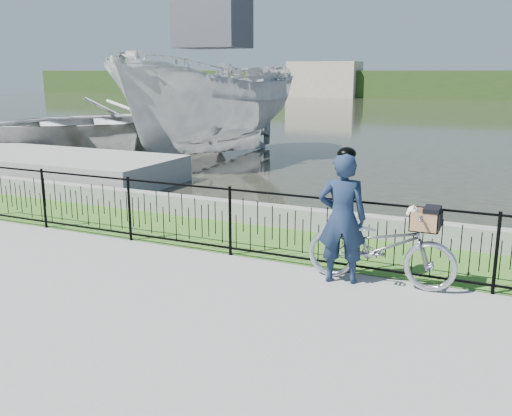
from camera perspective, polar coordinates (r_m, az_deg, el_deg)
The scene contains 12 objects.
ground at distance 7.64m, azimuth -1.41°, elevation -9.11°, with size 120.00×120.00×0.00m, color gray.
grass_strip at distance 9.90m, azimuth 5.27°, elevation -3.79°, with size 60.00×2.00×0.01m, color #3A6921.
water at distance 39.55m, azimuth 20.48°, elevation 8.43°, with size 120.00×120.00×0.00m, color #27281E.
quay_wall at distance 10.75m, azimuth 7.09°, elevation -1.34°, with size 60.00×0.30×0.40m, color gray.
fence at distance 8.84m, azimuth 3.16°, elevation -2.02°, with size 14.00×0.06×1.15m, color black, non-canonical shape.
far_treeline at distance 66.41m, azimuth 22.62°, elevation 11.28°, with size 120.00×6.00×3.00m, color #294319.
far_building_left at distance 67.71m, azimuth 6.84°, elevation 12.65°, with size 8.00×4.00×4.00m, color #ADA18B.
dock at distance 17.85m, azimuth -22.96°, elevation 4.12°, with size 10.00×3.00×0.70m, color gray.
bicycle_rig at distance 8.19m, azimuth 12.38°, elevation -3.68°, with size 2.10×0.73×1.20m.
cyclist at distance 8.06m, azimuth 8.61°, elevation -0.90°, with size 0.77×0.60×1.93m.
boat_near at distance 19.35m, azimuth -4.26°, elevation 10.33°, with size 4.29×9.28×5.27m.
boat_far at distance 21.72m, azimuth -15.20°, elevation 7.94°, with size 10.80×11.82×2.00m.
Camera 1 is at (3.13, -6.32, 2.94)m, focal length 40.00 mm.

